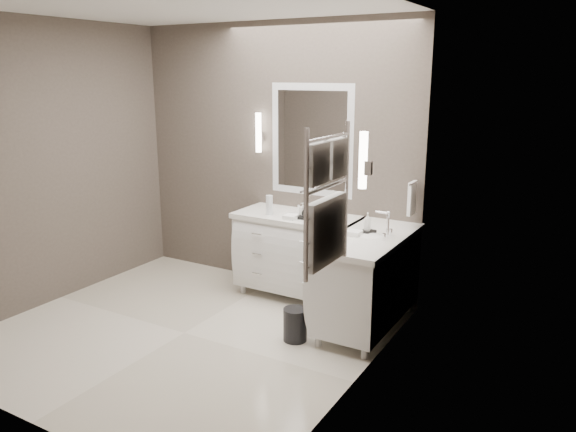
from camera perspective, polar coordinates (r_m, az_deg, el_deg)
The scene contains 21 objects.
floor at distance 5.07m, azimuth -10.50°, elevation -11.65°, with size 3.20×3.00×0.01m, color silver.
ceiling at distance 4.59m, azimuth -12.13°, elevation 20.43°, with size 3.20×3.00×0.01m, color white.
wall_back at distance 5.84m, azimuth -1.48°, elevation 6.03°, with size 3.20×0.01×2.70m, color #4E453E.
wall_front at distance 3.68m, azimuth -26.81°, elevation -0.51°, with size 3.20×0.01×2.70m, color #4E453E.
wall_left at distance 5.81m, azimuth -23.31°, elevation 4.83°, with size 0.01×3.00×2.70m, color #4E453E.
wall_right at distance 3.80m, azimuth 7.35°, elevation 1.37°, with size 0.01×3.00×2.70m, color #4E453E.
vanity_back at distance 5.58m, azimuth 1.02°, elevation -3.50°, with size 1.24×0.59×0.97m.
vanity_right at distance 4.94m, azimuth 8.11°, elevation -6.03°, with size 0.59×1.24×0.97m.
mirror_back at distance 5.58m, azimuth 2.40°, elevation 7.70°, with size 0.90×0.02×1.10m.
mirror_right at distance 4.50m, azimuth 11.22°, elevation 5.84°, with size 0.02×0.90×1.10m.
sconce_back at distance 5.81m, azimuth -3.02°, elevation 8.38°, with size 0.06×0.06×0.40m.
sconce_right at distance 3.98m, azimuth 7.63°, elevation 5.52°, with size 0.06×0.06×0.40m.
towel_bar_corner at distance 5.12m, azimuth 12.49°, elevation 1.84°, with size 0.03×0.22×0.30m.
towel_ladder at distance 3.45m, azimuth 3.95°, elevation 0.88°, with size 0.06×0.58×0.90m.
waste_bin at distance 4.80m, azimuth 0.73°, elevation -10.96°, with size 0.20×0.20×0.28m, color black.
amenity_tray_back at distance 5.34m, azimuth 1.69°, elevation -0.11°, with size 0.17×0.13×0.03m, color black.
amenity_tray_right at distance 4.89m, azimuth 8.04°, elevation -1.61°, with size 0.11×0.14×0.02m, color black.
water_bottle at distance 5.47m, azimuth -1.91°, elevation 1.13°, with size 0.07×0.07×0.19m, color silver.
soap_bottle_a at distance 5.35m, azimuth 1.51°, elevation 0.73°, with size 0.05×0.05×0.12m, color white.
soap_bottle_b at distance 5.28m, azimuth 1.83°, elevation 0.45°, with size 0.08×0.08×0.10m, color black.
soap_bottle_c at distance 4.87m, azimuth 8.07°, elevation -0.59°, with size 0.06×0.06×0.16m, color white.
Camera 1 is at (3.02, -3.42, 2.19)m, focal length 35.00 mm.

